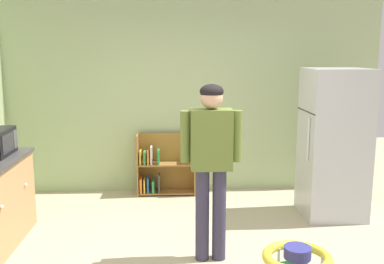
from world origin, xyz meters
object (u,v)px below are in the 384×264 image
(refrigerator, at_px, (334,144))
(standing_person, at_px, (211,156))
(baby_walker, at_px, (297,264))
(bookshelf, at_px, (162,168))

(refrigerator, xyz_separation_m, standing_person, (-1.57, -1.09, 0.13))
(refrigerator, relative_size, standing_person, 1.06)
(baby_walker, bearing_deg, bookshelf, 115.99)
(refrigerator, relative_size, bookshelf, 2.09)
(refrigerator, distance_m, bookshelf, 2.32)
(bookshelf, bearing_deg, refrigerator, -24.15)
(bookshelf, distance_m, standing_person, 2.17)
(bookshelf, relative_size, standing_person, 0.50)
(baby_walker, bearing_deg, standing_person, 147.02)
(refrigerator, height_order, baby_walker, refrigerator)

